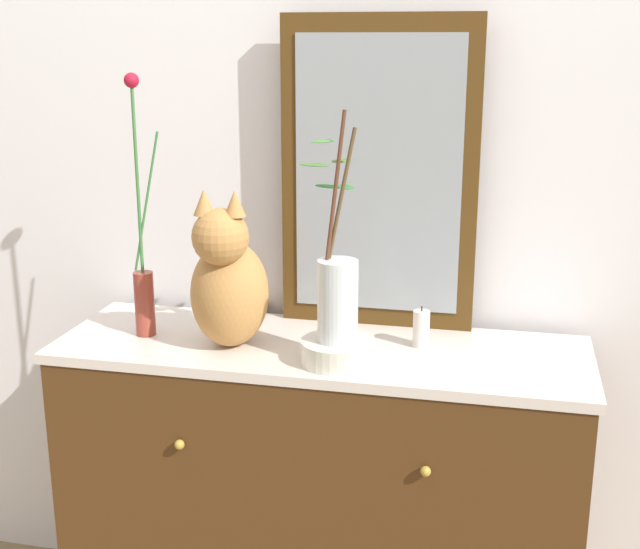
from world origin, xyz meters
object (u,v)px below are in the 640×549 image
(bowl_porcelain, at_px, (337,352))
(candle_pillar, at_px, (421,329))
(sideboard, at_px, (320,503))
(vase_slim_green, at_px, (143,275))
(vase_glass_clear, at_px, (337,292))
(cat_sitting, at_px, (228,282))
(mirror_leaning, at_px, (378,175))

(bowl_porcelain, distance_m, candle_pillar, 0.23)
(sideboard, distance_m, bowl_porcelain, 0.48)
(vase_slim_green, relative_size, candle_pillar, 6.32)
(candle_pillar, bearing_deg, sideboard, -169.23)
(bowl_porcelain, height_order, vase_glass_clear, vase_glass_clear)
(bowl_porcelain, bearing_deg, sideboard, 121.56)
(bowl_porcelain, height_order, candle_pillar, candle_pillar)
(candle_pillar, bearing_deg, vase_glass_clear, -140.03)
(cat_sitting, bearing_deg, vase_glass_clear, -10.58)
(mirror_leaning, distance_m, cat_sitting, 0.46)
(cat_sitting, bearing_deg, candle_pillar, 12.08)
(vase_glass_clear, xyz_separation_m, candle_pillar, (0.18, 0.15, -0.12))
(mirror_leaning, distance_m, vase_slim_green, 0.64)
(sideboard, xyz_separation_m, candle_pillar, (0.24, 0.05, 0.48))
(vase_glass_clear, bearing_deg, candle_pillar, 39.97)
(bowl_porcelain, xyz_separation_m, candle_pillar, (0.18, 0.15, 0.02))
(vase_slim_green, distance_m, candle_pillar, 0.70)
(cat_sitting, xyz_separation_m, candle_pillar, (0.46, 0.10, -0.12))
(bowl_porcelain, bearing_deg, vase_slim_green, 170.75)
(sideboard, bearing_deg, bowl_porcelain, -58.44)
(mirror_leaning, relative_size, vase_slim_green, 1.21)
(bowl_porcelain, bearing_deg, cat_sitting, 168.96)
(cat_sitting, distance_m, vase_slim_green, 0.24)
(mirror_leaning, xyz_separation_m, candle_pillar, (0.13, -0.15, -0.35))
(vase_slim_green, bearing_deg, candle_pillar, 5.67)
(mirror_leaning, bearing_deg, vase_slim_green, -158.92)
(sideboard, height_order, mirror_leaning, mirror_leaning)
(bowl_porcelain, bearing_deg, mirror_leaning, 81.86)
(vase_glass_clear, bearing_deg, bowl_porcelain, -61.07)
(sideboard, relative_size, vase_slim_green, 2.01)
(mirror_leaning, relative_size, cat_sitting, 1.80)
(sideboard, xyz_separation_m, vase_slim_green, (-0.45, -0.02, 0.59))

